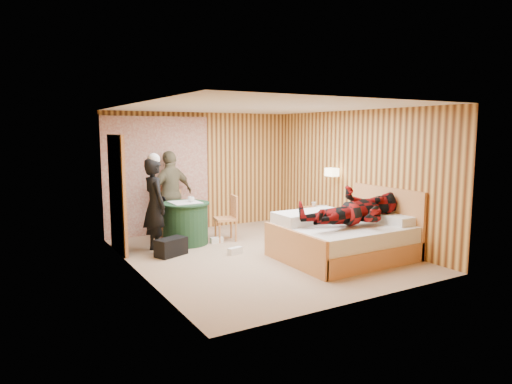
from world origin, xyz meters
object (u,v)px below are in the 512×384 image
round_table (186,223)px  chair_near (229,214)px  nightstand (317,220)px  man_on_bed (356,200)px  woman_standing (155,205)px  wall_lamp (332,172)px  chair_far (173,210)px  man_at_table (171,194)px  bed (344,238)px  duffel_bag (171,247)px

round_table → chair_near: 0.86m
nightstand → man_on_bed: 2.18m
round_table → woman_standing: woman_standing is taller
wall_lamp → chair_near: 2.20m
chair_far → man_at_table: (-0.01, 0.04, 0.32)m
man_at_table → chair_near: bearing=114.0°
nightstand → woman_standing: (-3.37, 0.25, 0.55)m
bed → chair_far: size_ratio=2.24×
woman_standing → man_on_bed: bearing=-132.5°
chair_near → man_on_bed: man_on_bed is taller
woman_standing → round_table: bearing=-70.8°
nightstand → duffel_bag: bearing=-177.6°
nightstand → round_table: size_ratio=0.63×
chair_far → chair_near: chair_far is taller
round_table → woman_standing: (-0.66, -0.27, 0.43)m
bed → wall_lamp: bearing=58.7°
chair_far → man_on_bed: man_on_bed is taller
wall_lamp → round_table: 3.03m
man_at_table → duffel_bag: bearing=50.9°
nightstand → round_table: (-2.71, 0.52, 0.12)m
duffel_bag → round_table: bearing=29.1°
duffel_bag → man_on_bed: 3.19m
bed → chair_far: 3.52m
bed → nightstand: bearing=65.9°
chair_near → woman_standing: (-1.50, -0.11, 0.32)m
chair_far → man_on_bed: bearing=-53.0°
nightstand → chair_far: 2.98m
wall_lamp → woman_standing: (-3.41, 0.63, -0.47)m
man_at_table → bed: bearing=104.7°
nightstand → bed: bearing=-114.1°
round_table → man_at_table: bearing=90.0°
bed → round_table: size_ratio=2.33×
chair_far → woman_standing: woman_standing is taller
wall_lamp → nightstand: wall_lamp is taller
wall_lamp → man_at_table: (-2.75, 1.65, -0.44)m
nightstand → round_table: bearing=169.1°
bed → chair_near: bed is taller
wall_lamp → bed: wall_lamp is taller
wall_lamp → chair_far: (-2.74, 1.61, -0.76)m
duffel_bag → nightstand: bearing=-19.7°
duffel_bag → man_on_bed: bearing=-57.7°
bed → duffel_bag: bearing=147.8°
chair_near → woman_standing: woman_standing is taller
bed → man_at_table: bearing=123.3°
wall_lamp → man_at_table: man_at_table is taller
bed → woman_standing: woman_standing is taller
chair_near → duffel_bag: chair_near is taller
nightstand → chair_near: size_ratio=0.64×
wall_lamp → duffel_bag: 3.48m
wall_lamp → chair_near: size_ratio=0.30×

